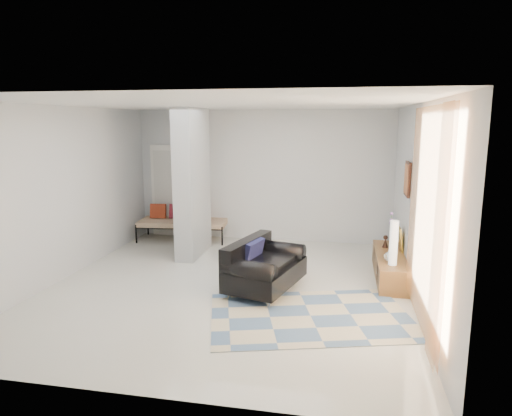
# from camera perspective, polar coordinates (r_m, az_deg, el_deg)

# --- Properties ---
(floor) EXTENTS (6.00, 6.00, 0.00)m
(floor) POSITION_cam_1_polar(r_m,az_deg,el_deg) (7.29, -3.47, -9.71)
(floor) COLOR beige
(floor) RESTS_ON ground
(ceiling) EXTENTS (6.00, 6.00, 0.00)m
(ceiling) POSITION_cam_1_polar(r_m,az_deg,el_deg) (6.84, -3.74, 12.86)
(ceiling) COLOR white
(ceiling) RESTS_ON wall_back
(wall_back) EXTENTS (6.00, 0.00, 6.00)m
(wall_back) POSITION_cam_1_polar(r_m,az_deg,el_deg) (9.83, 0.80, 4.05)
(wall_back) COLOR silver
(wall_back) RESTS_ON ground
(wall_front) EXTENTS (6.00, 0.00, 6.00)m
(wall_front) POSITION_cam_1_polar(r_m,az_deg,el_deg) (4.16, -14.06, -5.55)
(wall_front) COLOR silver
(wall_front) RESTS_ON ground
(wall_left) EXTENTS (0.00, 6.00, 6.00)m
(wall_left) POSITION_cam_1_polar(r_m,az_deg,el_deg) (8.07, -22.88, 1.73)
(wall_left) COLOR silver
(wall_left) RESTS_ON ground
(wall_right) EXTENTS (0.00, 6.00, 6.00)m
(wall_right) POSITION_cam_1_polar(r_m,az_deg,el_deg) (6.79, 19.49, 0.41)
(wall_right) COLOR silver
(wall_right) RESTS_ON ground
(partition_column) EXTENTS (0.35, 1.20, 2.80)m
(partition_column) POSITION_cam_1_polar(r_m,az_deg,el_deg) (8.76, -7.95, 3.13)
(partition_column) COLOR #A6ABAD
(partition_column) RESTS_ON floor
(hallway_door) EXTENTS (0.85, 0.06, 2.04)m
(hallway_door) POSITION_cam_1_polar(r_m,az_deg,el_deg) (10.42, -10.69, 2.14)
(hallway_door) COLOR white
(hallway_door) RESTS_ON floor
(curtain) EXTENTS (0.00, 2.55, 2.55)m
(curtain) POSITION_cam_1_polar(r_m,az_deg,el_deg) (5.65, 20.38, -1.12)
(curtain) COLOR #FF9743
(curtain) RESTS_ON wall_right
(wall_art) EXTENTS (0.04, 0.45, 0.55)m
(wall_art) POSITION_cam_1_polar(r_m,az_deg,el_deg) (7.63, 18.42, 3.45)
(wall_art) COLOR #34170E
(wall_art) RESTS_ON wall_right
(media_console) EXTENTS (0.45, 1.84, 0.80)m
(media_console) POSITION_cam_1_polar(r_m,az_deg,el_deg) (7.91, 16.36, -6.92)
(media_console) COLOR brown
(media_console) RESTS_ON floor
(loveseat) EXTENTS (1.17, 1.59, 0.76)m
(loveseat) POSITION_cam_1_polar(r_m,az_deg,el_deg) (7.04, 0.78, -7.31)
(loveseat) COLOR silver
(loveseat) RESTS_ON floor
(daybed) EXTENTS (1.95, 0.98, 0.77)m
(daybed) POSITION_cam_1_polar(r_m,az_deg,el_deg) (10.08, -9.22, -1.62)
(daybed) COLOR black
(daybed) RESTS_ON floor
(area_rug) EXTENTS (2.99, 2.39, 0.01)m
(area_rug) POSITION_cam_1_polar(r_m,az_deg,el_deg) (6.26, 6.82, -13.26)
(area_rug) COLOR #C1B494
(area_rug) RESTS_ON floor
(cylinder_lamp) EXTENTS (0.13, 0.13, 0.69)m
(cylinder_lamp) POSITION_cam_1_polar(r_m,az_deg,el_deg) (7.22, 16.82, -4.19)
(cylinder_lamp) COLOR white
(cylinder_lamp) RESTS_ON media_console
(bronze_figurine) EXTENTS (0.11, 0.11, 0.22)m
(bronze_figurine) POSITION_cam_1_polar(r_m,az_deg,el_deg) (8.21, 15.86, -4.04)
(bronze_figurine) COLOR black
(bronze_figurine) RESTS_ON media_console
(vase) EXTENTS (0.19, 0.19, 0.17)m
(vase) POSITION_cam_1_polar(r_m,az_deg,el_deg) (7.49, 16.32, -5.65)
(vase) COLOR white
(vase) RESTS_ON media_console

